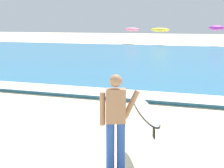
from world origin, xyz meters
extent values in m
plane|color=beige|center=(0.00, 0.00, 0.00)|extent=(160.00, 160.00, 0.00)
cube|color=teal|center=(0.00, 19.64, 0.07)|extent=(120.00, 28.00, 0.14)
cube|color=white|center=(0.00, 6.24, 0.15)|extent=(120.00, 1.46, 0.01)
cylinder|color=#284CA3|center=(2.07, 0.19, 0.44)|extent=(0.15, 0.15, 0.88)
cylinder|color=#284CA3|center=(2.24, 0.27, 0.44)|extent=(0.15, 0.15, 0.88)
cube|color=#9E7051|center=(2.16, 0.23, 1.18)|extent=(0.40, 0.33, 0.60)
sphere|color=#9E7051|center=(2.16, 0.23, 1.62)|extent=(0.22, 0.22, 0.22)
cylinder|color=#9E7051|center=(1.94, 0.14, 1.13)|extent=(0.10, 0.10, 0.58)
cylinder|color=#9E7051|center=(2.40, 0.35, 1.20)|extent=(0.32, 0.21, 0.51)
ellipsoid|color=white|center=(2.62, 0.42, 1.13)|extent=(1.27, 2.55, 0.20)
ellipsoid|color=black|center=(2.62, 0.42, 1.11)|extent=(1.33, 2.65, 0.16)
cube|color=black|center=(3.03, -0.55, 1.01)|extent=(0.07, 0.14, 0.14)
cylinder|color=beige|center=(-9.21, 37.67, 0.87)|extent=(0.05, 0.05, 1.74)
ellipsoid|color=pink|center=(-9.21, 37.67, 1.80)|extent=(1.86, 1.86, 0.47)
cylinder|color=beige|center=(-5.28, 36.23, 0.86)|extent=(0.05, 0.05, 1.73)
ellipsoid|color=yellow|center=(-5.28, 36.23, 1.79)|extent=(2.20, 2.23, 0.61)
cylinder|color=beige|center=(1.08, 36.48, 0.98)|extent=(0.05, 0.05, 1.96)
ellipsoid|color=purple|center=(1.08, 36.48, 2.04)|extent=(1.71, 1.71, 0.61)
camera|label=1|loc=(4.19, -5.42, 2.60)|focal=57.11mm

